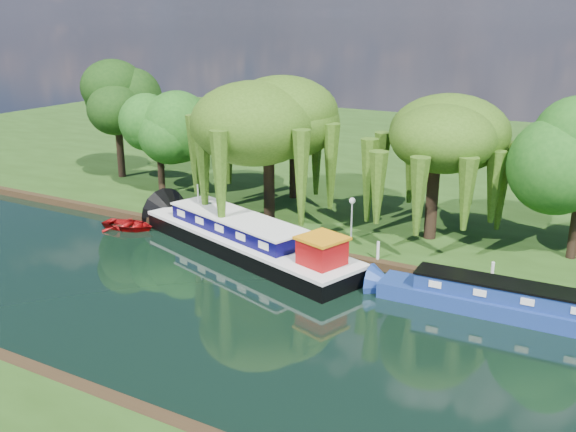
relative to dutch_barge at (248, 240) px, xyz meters
The scene contains 12 objects.
ground 7.94m from the dutch_barge, 58.01° to the right, with size 120.00×120.00×0.00m, color black.
far_bank 27.62m from the dutch_barge, 81.28° to the left, with size 120.00×52.00×0.45m, color #1E3A0F.
dutch_barge is the anchor object (origin of this frame).
narrowboat 14.36m from the dutch_barge, ahead, with size 11.61×2.32×1.68m.
red_dinghy 8.99m from the dutch_barge, behind, with size 2.47×3.46×0.72m, color maroon.
willow_left 7.75m from the dutch_barge, 107.40° to the left, with size 7.09×7.09×8.50m.
willow_right 11.83m from the dutch_barge, 37.00° to the left, with size 6.11×6.11×7.44m.
tree_far_left 14.07m from the dutch_barge, 151.16° to the left, with size 4.44×4.44×7.15m.
tree_far_back 20.46m from the dutch_barge, 153.96° to the left, with size 4.94×4.94×8.31m.
tree_far_mid 11.53m from the dutch_barge, 104.79° to the left, with size 4.74×4.74×7.75m.
lamppost 6.24m from the dutch_barge, 39.03° to the left, with size 0.36×0.36×2.56m.
mooring_posts 4.06m from the dutch_barge, 24.74° to the left, with size 19.16×0.16×1.00m.
Camera 1 is at (14.62, -21.90, 13.04)m, focal length 40.00 mm.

